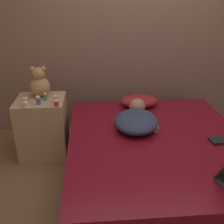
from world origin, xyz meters
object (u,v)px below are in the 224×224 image
object	(u,v)px
person_lying	(137,119)
bottle_orange	(26,101)
bottle_white	(26,104)
bottle_red	(56,103)
pillow	(139,101)
bottle_blue	(38,100)
teddy_bear	(40,84)
bottle_pink	(56,100)
book	(220,140)
bottle_green	(45,97)

from	to	relation	value
person_lying	bottle_orange	world-z (taller)	bottle_orange
bottle_white	bottle_red	bearing A→B (deg)	-0.60
bottle_white	pillow	bearing A→B (deg)	16.05
person_lying	bottle_blue	bearing A→B (deg)	179.42
person_lying	bottle_orange	bearing A→B (deg)	179.22
pillow	teddy_bear	xyz separation A→B (m)	(-1.13, -0.06, 0.27)
pillow	bottle_white	world-z (taller)	bottle_white
teddy_bear	bottle_pink	bearing A→B (deg)	-50.23
book	bottle_white	bearing A→B (deg)	164.37
pillow	person_lying	world-z (taller)	person_lying
bottle_blue	bottle_green	size ratio (longest dim) A/B	1.07
person_lying	bottle_blue	world-z (taller)	bottle_blue
bottle_orange	pillow	bearing A→B (deg)	11.79
book	teddy_bear	bearing A→B (deg)	154.98
bottle_green	book	bearing A→B (deg)	-22.39
bottle_white	bottle_orange	bearing A→B (deg)	100.37
person_lying	bottle_white	world-z (taller)	bottle_white
person_lying	bottle_orange	xyz separation A→B (m)	(-1.14, 0.24, 0.14)
bottle_orange	bottle_red	bearing A→B (deg)	-16.54
bottle_orange	book	xyz separation A→B (m)	(1.86, -0.61, -0.21)
bottle_green	bottle_orange	distance (m)	0.21
teddy_bear	bottle_white	xyz separation A→B (m)	(-0.11, -0.30, -0.12)
person_lying	bottle_red	distance (m)	0.84
bottle_blue	bottle_red	world-z (taller)	bottle_blue
bottle_orange	bottle_pink	distance (m)	0.32
bottle_pink	book	size ratio (longest dim) A/B	0.46
bottle_red	bottle_orange	bearing A→B (deg)	163.46
pillow	bottle_blue	bearing A→B (deg)	-165.28
bottle_red	book	xyz separation A→B (m)	(1.54, -0.51, -0.21)
person_lying	bottle_white	xyz separation A→B (m)	(-1.13, 0.15, 0.14)
teddy_bear	book	xyz separation A→B (m)	(1.74, -0.81, -0.33)
bottle_pink	bottle_blue	bearing A→B (deg)	-178.86
bottle_orange	bottle_white	world-z (taller)	bottle_orange
pillow	bottle_blue	size ratio (longest dim) A/B	5.11
pillow	bottle_blue	distance (m)	1.17
book	bottle_red	bearing A→B (deg)	161.52
pillow	person_lying	bearing A→B (deg)	-102.42
bottle_green	bottle_white	bearing A→B (deg)	-135.65
bottle_pink	bottle_red	bearing A→B (deg)	-79.64
bottle_green	bottle_orange	bearing A→B (deg)	-158.04
bottle_orange	bottle_white	distance (m)	0.10
bottle_pink	bottle_white	distance (m)	0.31
bottle_green	bottle_orange	size ratio (longest dim) A/B	1.27
person_lying	book	distance (m)	0.81
bottle_pink	bottle_orange	bearing A→B (deg)	174.83
teddy_bear	bottle_green	xyz separation A→B (m)	(0.07, -0.12, -0.11)
teddy_bear	book	world-z (taller)	teddy_bear
bottle_green	bottle_pink	world-z (taller)	bottle_pink
pillow	bottle_red	distance (m)	1.01
bottle_blue	book	bearing A→B (deg)	-18.51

